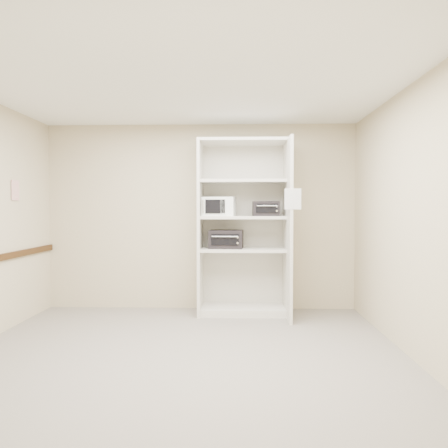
{
  "coord_description": "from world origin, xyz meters",
  "views": [
    {
      "loc": [
        0.55,
        -4.39,
        1.47
      ],
      "look_at": [
        0.36,
        1.34,
        1.27
      ],
      "focal_mm": 35.0,
      "sensor_mm": 36.0,
      "label": 1
    }
  ],
  "objects_px": {
    "shelving_unit": "(246,233)",
    "toaster_oven_lower": "(226,239)",
    "toaster_oven_upper": "(266,209)",
    "microwave": "(219,207)"
  },
  "relations": [
    {
      "from": "shelving_unit",
      "to": "toaster_oven_lower",
      "type": "xyz_separation_m",
      "value": [
        -0.28,
        -0.03,
        -0.08
      ]
    },
    {
      "from": "toaster_oven_upper",
      "to": "toaster_oven_lower",
      "type": "distance_m",
      "value": 0.69
    },
    {
      "from": "toaster_oven_lower",
      "to": "toaster_oven_upper",
      "type": "bearing_deg",
      "value": 3.92
    },
    {
      "from": "toaster_oven_lower",
      "to": "microwave",
      "type": "bearing_deg",
      "value": -170.24
    },
    {
      "from": "microwave",
      "to": "toaster_oven_upper",
      "type": "relative_size",
      "value": 1.23
    },
    {
      "from": "microwave",
      "to": "toaster_oven_upper",
      "type": "distance_m",
      "value": 0.65
    },
    {
      "from": "shelving_unit",
      "to": "toaster_oven_upper",
      "type": "distance_m",
      "value": 0.44
    },
    {
      "from": "shelving_unit",
      "to": "microwave",
      "type": "xyz_separation_m",
      "value": [
        -0.38,
        -0.04,
        0.37
      ]
    },
    {
      "from": "toaster_oven_upper",
      "to": "toaster_oven_lower",
      "type": "relative_size",
      "value": 0.78
    },
    {
      "from": "shelving_unit",
      "to": "microwave",
      "type": "bearing_deg",
      "value": -173.73
    }
  ]
}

